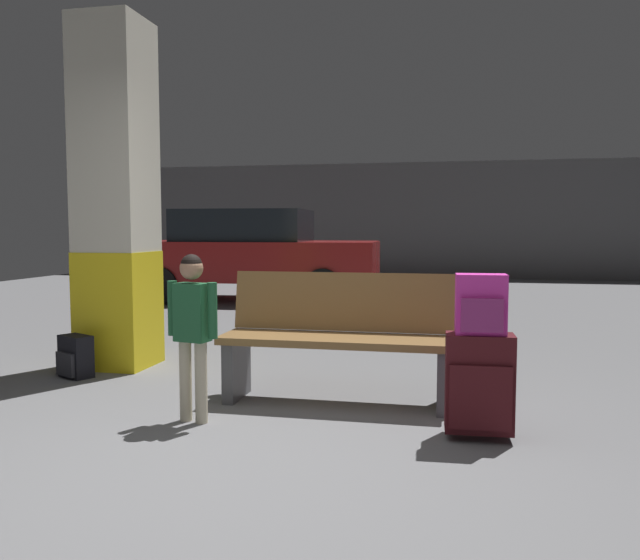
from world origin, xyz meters
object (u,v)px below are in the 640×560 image
Objects in this scene: suitcase at (479,384)px; backpack_bright at (481,305)px; structural_pillar at (116,197)px; bench at (339,338)px; child at (192,319)px; backpack_dark_floor at (75,357)px; parked_car_far at (251,252)px.

suitcase is 1.78× the size of backpack_bright.
structural_pillar is 2.43m from bench.
child is (-1.72, -0.03, 0.32)m from suitcase.
structural_pillar reaches higher than suitcase.
backpack_bright is at bearing -34.46° from bench.
backpack_dark_floor is at bearing 164.06° from backpack_bright.
backpack_dark_floor is at bearing 173.28° from bench.
backpack_bright is at bearing 0.96° from child.
backpack_bright is at bearing -61.96° from parked_car_far.
backpack_bright is at bearing -82.86° from suitcase.
structural_pillar is at bearing 160.54° from bench.
backpack_dark_floor is (-0.13, -0.47, -1.30)m from structural_pillar.
backpack_bright is (0.93, -0.64, 0.33)m from bench.
suitcase is (0.93, -0.63, -0.12)m from bench.
parked_car_far is at bearing 104.96° from child.
bench reaches higher than backpack_dark_floor.
structural_pillar is 2.07m from child.
structural_pillar is 8.71× the size of backpack_dark_floor.
structural_pillar is 8.71× the size of backpack_bright.
suitcase is at bearing -61.96° from parked_car_far.
bench is 1.13m from suitcase.
backpack_dark_floor is 5.67m from parked_car_far.
bench is at bearing 39.84° from child.
suitcase is at bearing -15.93° from backpack_dark_floor.
suitcase is at bearing -34.44° from bench.
structural_pillar is 0.71× the size of parked_car_far.
backpack_dark_floor is 0.08× the size of parked_car_far.
backpack_bright is 1.73m from child.
structural_pillar reaches higher than backpack_bright.
suitcase is 1.75m from child.
structural_pillar reaches higher than backpack_dark_floor.
suitcase is 1.78× the size of backpack_dark_floor.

